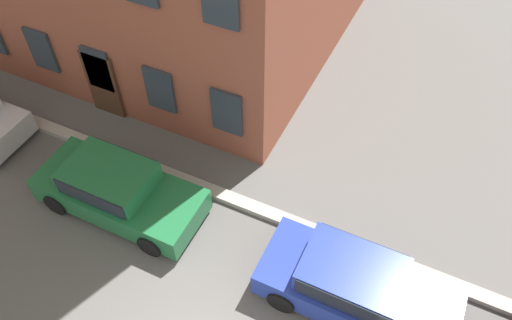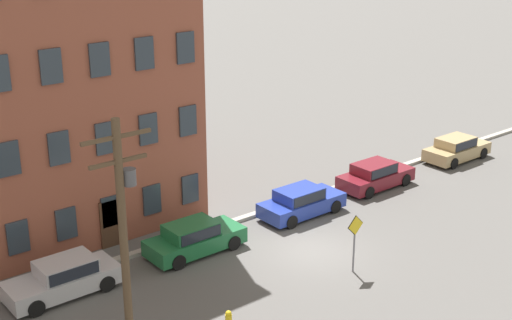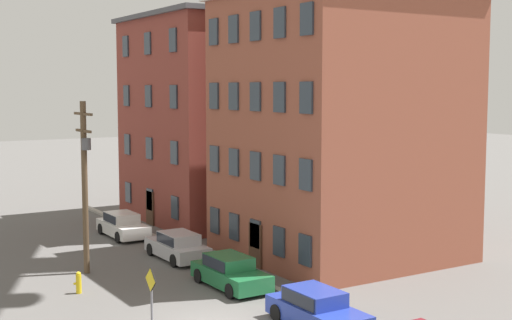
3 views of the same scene
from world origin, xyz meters
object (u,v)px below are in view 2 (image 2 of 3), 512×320
at_px(car_maroon, 375,175).
at_px(utility_pole, 124,225).
at_px(car_tan, 456,148).
at_px(caution_sign, 355,235).
at_px(car_silver, 64,277).
at_px(car_blue, 301,201).
at_px(car_green, 194,237).

bearing_deg(car_maroon, utility_pole, -164.53).
distance_m(car_tan, utility_pole, 25.58).
distance_m(car_maroon, caution_sign, 9.78).
height_order(car_tan, caution_sign, caution_sign).
height_order(car_silver, caution_sign, caution_sign).
height_order(car_silver, car_tan, same).
bearing_deg(car_silver, car_blue, -1.00).
relative_size(car_blue, caution_sign, 1.72).
height_order(car_blue, caution_sign, caution_sign).
bearing_deg(utility_pole, car_silver, 92.31).
relative_size(car_blue, utility_pole, 0.53).
height_order(car_silver, car_maroon, same).
relative_size(car_green, car_maroon, 1.00).
distance_m(car_silver, car_tan, 25.01).
bearing_deg(car_blue, car_tan, 0.83).
relative_size(car_green, caution_sign, 1.72).
bearing_deg(car_green, utility_pole, -141.08).
relative_size(car_blue, car_tan, 1.00).
xyz_separation_m(car_green, utility_pole, (-5.73, -4.63, 3.89)).
height_order(car_blue, utility_pole, utility_pole).
bearing_deg(car_maroon, car_green, -178.76).
xyz_separation_m(car_silver, car_blue, (12.29, -0.21, 0.00)).
distance_m(car_green, car_maroon, 11.94).
distance_m(car_green, car_blue, 6.36).
bearing_deg(car_tan, car_maroon, 179.82).
height_order(car_green, car_maroon, same).
distance_m(car_green, caution_sign, 7.03).
distance_m(car_silver, caution_sign, 11.71).
xyz_separation_m(car_maroon, caution_sign, (-7.77, -5.85, 0.95)).
xyz_separation_m(car_green, car_tan, (19.08, 0.24, 0.00)).
bearing_deg(car_blue, car_silver, 179.00).
distance_m(caution_sign, utility_pole, 10.37).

